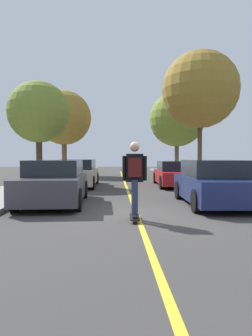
{
  "coord_description": "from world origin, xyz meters",
  "views": [
    {
      "loc": [
        -0.56,
        -7.96,
        1.51
      ],
      "look_at": [
        -0.03,
        6.91,
        0.97
      ],
      "focal_mm": 32.13,
      "sensor_mm": 36.0,
      "label": 1
    }
  ],
  "objects_px": {
    "parked_car_right_near": "(174,174)",
    "street_tree_left_near": "(64,118)",
    "street_tree_right_nearest": "(200,90)",
    "skateboard": "(135,217)",
    "street_tree_left_nearest": "(39,112)",
    "parked_car_left_nearest": "(55,183)",
    "parked_car_left_near": "(77,173)",
    "parked_car_right_nearest": "(213,183)",
    "fire_hydrant": "(43,179)",
    "street_tree_right_near": "(177,119)",
    "skateboarder": "(135,174)"
  },
  "relations": [
    {
      "from": "parked_car_left_nearest",
      "to": "street_tree_left_nearest",
      "type": "relative_size",
      "value": 0.76
    },
    {
      "from": "parked_car_right_near",
      "to": "fire_hydrant",
      "type": "bearing_deg",
      "value": -169.91
    },
    {
      "from": "street_tree_left_nearest",
      "to": "skateboarder",
      "type": "distance_m",
      "value": 10.87
    },
    {
      "from": "parked_car_left_nearest",
      "to": "fire_hydrant",
      "type": "xyz_separation_m",
      "value": [
        -1.5,
        4.67,
        -0.2
      ]
    },
    {
      "from": "skateboarder",
      "to": "street_tree_left_nearest",
      "type": "bearing_deg",
      "value": 115.93
    },
    {
      "from": "street_tree_left_near",
      "to": "parked_car_left_near",
      "type": "bearing_deg",
      "value": -76.29
    },
    {
      "from": "parked_car_left_nearest",
      "to": "street_tree_right_near",
      "type": "bearing_deg",
      "value": 65.44
    },
    {
      "from": "parked_car_left_nearest",
      "to": "street_tree_left_nearest",
      "type": "bearing_deg",
      "value": 107.9
    },
    {
      "from": "parked_car_right_near",
      "to": "street_tree_left_nearest",
      "type": "height_order",
      "value": "street_tree_left_nearest"
    },
    {
      "from": "parked_car_left_near",
      "to": "skateboard",
      "type": "distance_m",
      "value": 8.87
    },
    {
      "from": "parked_car_right_nearest",
      "to": "parked_car_left_near",
      "type": "bearing_deg",
      "value": 128.94
    },
    {
      "from": "parked_car_left_nearest",
      "to": "parked_car_left_near",
      "type": "xyz_separation_m",
      "value": [
        0.0,
        5.84,
        -0.0
      ]
    },
    {
      "from": "parked_car_left_nearest",
      "to": "parked_car_left_near",
      "type": "relative_size",
      "value": 0.91
    },
    {
      "from": "parked_car_left_nearest",
      "to": "street_tree_right_near",
      "type": "relative_size",
      "value": 0.6
    },
    {
      "from": "parked_car_right_nearest",
      "to": "street_tree_right_nearest",
      "type": "height_order",
      "value": "street_tree_right_nearest"
    },
    {
      "from": "parked_car_left_near",
      "to": "street_tree_left_near",
      "type": "xyz_separation_m",
      "value": [
        -2.18,
        8.92,
        3.99
      ]
    },
    {
      "from": "parked_car_right_nearest",
      "to": "fire_hydrant",
      "type": "height_order",
      "value": "parked_car_right_nearest"
    },
    {
      "from": "street_tree_right_near",
      "to": "street_tree_right_nearest",
      "type": "bearing_deg",
      "value": -90.0
    },
    {
      "from": "skateboard",
      "to": "skateboarder",
      "type": "xyz_separation_m",
      "value": [
        -0.0,
        -0.03,
        1.01
      ]
    },
    {
      "from": "parked_car_right_nearest",
      "to": "parked_car_right_near",
      "type": "distance_m",
      "value": 6.23
    },
    {
      "from": "street_tree_right_nearest",
      "to": "skateboard",
      "type": "xyz_separation_m",
      "value": [
        -4.8,
        -11.48,
        -5.59
      ]
    },
    {
      "from": "skateboard",
      "to": "street_tree_right_near",
      "type": "bearing_deg",
      "value": 75.43
    },
    {
      "from": "parked_car_left_nearest",
      "to": "parked_car_left_near",
      "type": "bearing_deg",
      "value": 89.98
    },
    {
      "from": "street_tree_left_nearest",
      "to": "street_tree_right_near",
      "type": "xyz_separation_m",
      "value": [
        9.39,
        9.06,
        0.81
      ]
    },
    {
      "from": "parked_car_left_nearest",
      "to": "skateboard",
      "type": "xyz_separation_m",
      "value": [
        2.42,
        -2.68,
        -0.6
      ]
    },
    {
      "from": "parked_car_right_nearest",
      "to": "parked_car_right_near",
      "type": "relative_size",
      "value": 0.89
    },
    {
      "from": "street_tree_left_nearest",
      "to": "street_tree_left_near",
      "type": "xyz_separation_m",
      "value": [
        0.0,
        8.03,
        0.74
      ]
    },
    {
      "from": "street_tree_right_nearest",
      "to": "street_tree_right_near",
      "type": "distance_m",
      "value": 7.04
    },
    {
      "from": "parked_car_left_near",
      "to": "street_tree_right_near",
      "type": "relative_size",
      "value": 0.66
    },
    {
      "from": "street_tree_left_nearest",
      "to": "street_tree_left_near",
      "type": "relative_size",
      "value": 0.81
    },
    {
      "from": "parked_car_left_near",
      "to": "street_tree_right_nearest",
      "type": "xyz_separation_m",
      "value": [
        7.21,
        2.97,
        5.0
      ]
    },
    {
      "from": "parked_car_right_near",
      "to": "street_tree_right_nearest",
      "type": "distance_m",
      "value": 6.25
    },
    {
      "from": "fire_hydrant",
      "to": "parked_car_right_nearest",
      "type": "bearing_deg",
      "value": -37.74
    },
    {
      "from": "fire_hydrant",
      "to": "skateboarder",
      "type": "xyz_separation_m",
      "value": [
        3.91,
        -7.38,
        0.62
      ]
    },
    {
      "from": "parked_car_right_near",
      "to": "street_tree_left_nearest",
      "type": "xyz_separation_m",
      "value": [
        -7.21,
        0.9,
        3.29
      ]
    },
    {
      "from": "street_tree_right_nearest",
      "to": "fire_hydrant",
      "type": "xyz_separation_m",
      "value": [
        -8.71,
        -4.14,
        -5.2
      ]
    },
    {
      "from": "parked_car_left_near",
      "to": "street_tree_right_nearest",
      "type": "relative_size",
      "value": 0.58
    },
    {
      "from": "parked_car_right_near",
      "to": "street_tree_left_near",
      "type": "distance_m",
      "value": 12.17
    },
    {
      "from": "skateboard",
      "to": "parked_car_left_near",
      "type": "bearing_deg",
      "value": 105.83
    },
    {
      "from": "street_tree_left_near",
      "to": "street_tree_right_nearest",
      "type": "distance_m",
      "value": 11.16
    },
    {
      "from": "parked_car_left_near",
      "to": "parked_car_right_nearest",
      "type": "distance_m",
      "value": 8.02
    },
    {
      "from": "parked_car_right_nearest",
      "to": "fire_hydrant",
      "type": "xyz_separation_m",
      "value": [
        -6.54,
        5.06,
        -0.2
      ]
    },
    {
      "from": "street_tree_right_near",
      "to": "skateboard",
      "type": "relative_size",
      "value": 8.2
    },
    {
      "from": "street_tree_left_near",
      "to": "skateboarder",
      "type": "bearing_deg",
      "value": -75.28
    },
    {
      "from": "parked_car_right_near",
      "to": "skateboard",
      "type": "height_order",
      "value": "parked_car_right_near"
    },
    {
      "from": "parked_car_left_nearest",
      "to": "parked_car_right_near",
      "type": "height_order",
      "value": "parked_car_left_nearest"
    },
    {
      "from": "fire_hydrant",
      "to": "street_tree_right_near",
      "type": "bearing_deg",
      "value": 51.92
    },
    {
      "from": "parked_car_right_nearest",
      "to": "skateboarder",
      "type": "height_order",
      "value": "skateboarder"
    },
    {
      "from": "street_tree_left_near",
      "to": "street_tree_right_nearest",
      "type": "height_order",
      "value": "street_tree_right_nearest"
    },
    {
      "from": "parked_car_right_near",
      "to": "street_tree_right_nearest",
      "type": "xyz_separation_m",
      "value": [
        2.17,
        2.98,
        5.04
      ]
    }
  ]
}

